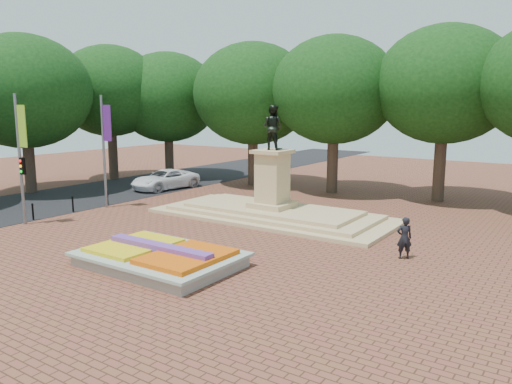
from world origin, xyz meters
TOP-DOWN VIEW (x-y plane):
  - ground at (0.00, 0.00)m, footprint 90.00×90.00m
  - asphalt_street at (-15.00, 5.00)m, footprint 9.00×90.00m
  - flower_bed at (1.03, -2.00)m, footprint 6.30×4.30m
  - monument at (0.00, 8.00)m, footprint 14.00×6.00m
  - tree_row_back at (2.33, 18.00)m, footprint 44.80×8.80m
  - tree_row_street at (-19.50, 4.67)m, footprint 8.40×25.40m
  - banner_poles at (-10.08, -1.31)m, footprint 0.88×11.17m
  - bollard_row at (-10.70, -1.50)m, footprint 0.12×13.12m
  - van at (-12.07, 11.66)m, footprint 3.22×5.69m
  - pedestrian at (8.78, 4.50)m, footprint 0.78×0.74m

SIDE VIEW (x-z plane):
  - ground at x=0.00m, z-range 0.00..0.00m
  - asphalt_street at x=-15.00m, z-range 0.00..0.02m
  - flower_bed at x=1.03m, z-range -0.08..0.83m
  - bollard_row at x=-10.70m, z-range 0.04..1.02m
  - van at x=-12.07m, z-range 0.00..1.50m
  - monument at x=0.00m, z-range -2.32..4.09m
  - pedestrian at x=8.78m, z-range 0.00..1.79m
  - banner_poles at x=-10.08m, z-range 0.38..7.38m
  - tree_row_street at x=-19.50m, z-range 1.40..11.38m
  - tree_row_back at x=2.33m, z-range 1.46..11.89m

